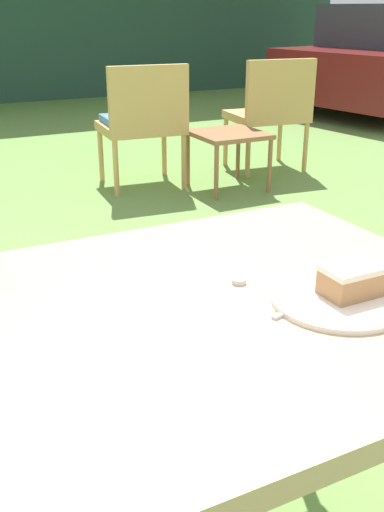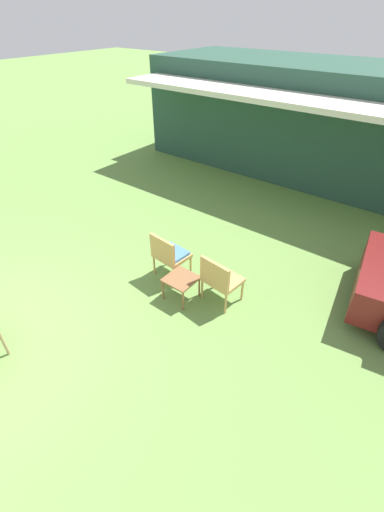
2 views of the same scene
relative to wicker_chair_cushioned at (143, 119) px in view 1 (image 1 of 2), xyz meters
The scene contains 7 objects.
wicker_chair_cushioned is the anchor object (origin of this frame).
wicker_chair_plain 1.04m from the wicker_chair_cushioned, ahead, with size 0.59×0.53×0.85m.
garden_side_table 0.60m from the wicker_chair_cushioned, 31.38° to the right, with size 0.47×0.47×0.40m.
patio_table 3.22m from the wicker_chair_cushioned, 110.07° to the right, with size 0.98×0.83×0.70m.
cake_on_plate 3.26m from the wicker_chair_cushioned, 106.12° to the right, with size 0.24×0.24×0.07m.
fork 3.26m from the wicker_chair_cushioned, 107.20° to the right, with size 0.19×0.05×0.01m.
loose_bottle_cap 3.16m from the wicker_chair_cushioned, 109.12° to the right, with size 0.03×0.03×0.01m.
Camera 1 is at (-0.47, -0.83, 1.18)m, focal length 42.00 mm.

